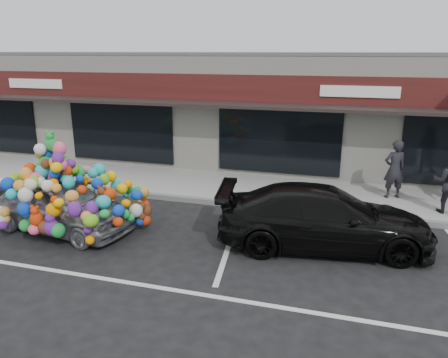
% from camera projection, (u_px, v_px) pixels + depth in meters
% --- Properties ---
extents(ground, '(90.00, 90.00, 0.00)m').
position_uv_depth(ground, '(122.00, 230.00, 11.06)').
color(ground, black).
rests_on(ground, ground).
extents(shop_building, '(24.00, 7.20, 4.31)m').
position_uv_depth(shop_building, '(220.00, 106.00, 18.20)').
color(shop_building, white).
rests_on(shop_building, ground).
extents(sidewalk, '(26.00, 3.00, 0.15)m').
position_uv_depth(sidewalk, '(181.00, 183.00, 14.71)').
color(sidewalk, '#9B9C96').
rests_on(sidewalk, ground).
extents(kerb, '(26.00, 0.18, 0.16)m').
position_uv_depth(kerb, '(163.00, 197.00, 13.33)').
color(kerb, slate).
rests_on(kerb, ground).
extents(parking_stripe_left, '(0.73, 4.37, 0.01)m').
position_uv_depth(parking_stripe_left, '(23.00, 214.00, 12.12)').
color(parking_stripe_left, silver).
rests_on(parking_stripe_left, ground).
extents(parking_stripe_mid, '(0.73, 4.37, 0.01)m').
position_uv_depth(parking_stripe_mid, '(231.00, 240.00, 10.47)').
color(parking_stripe_mid, silver).
rests_on(parking_stripe_mid, ground).
extents(lane_line, '(14.00, 0.12, 0.01)m').
position_uv_depth(lane_line, '(155.00, 287.00, 8.39)').
color(lane_line, silver).
rests_on(lane_line, ground).
extents(toy_car, '(2.88, 4.45, 2.46)m').
position_uv_depth(toy_car, '(59.00, 198.00, 10.88)').
color(toy_car, '#A9B1B4').
rests_on(toy_car, ground).
extents(black_sedan, '(2.69, 5.09, 1.41)m').
position_uv_depth(black_sedan, '(324.00, 218.00, 9.96)').
color(black_sedan, black).
rests_on(black_sedan, ground).
extents(pedestrian_a, '(0.75, 0.63, 1.74)m').
position_uv_depth(pedestrian_a, '(394.00, 169.00, 12.82)').
color(pedestrian_a, black).
rests_on(pedestrian_a, sidewalk).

